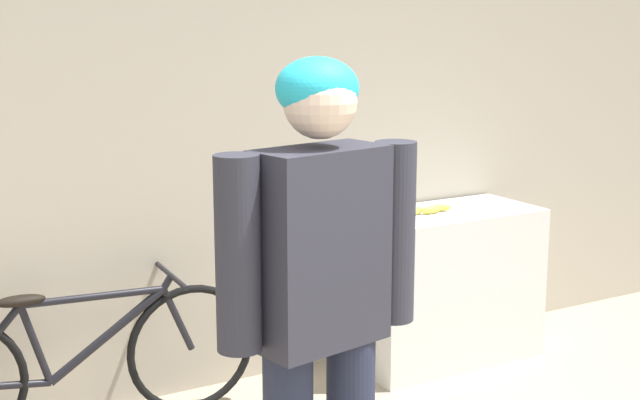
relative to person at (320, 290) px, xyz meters
The scene contains 5 objects.
wall_back 1.77m from the person, 79.55° to the left, with size 8.00×0.07×2.60m.
side_shelf 2.22m from the person, 41.38° to the left, with size 1.05×0.52×0.84m.
person is the anchor object (origin of this frame).
bicycle 1.69m from the person, 105.38° to the left, with size 1.70×0.46×0.70m.
banana 2.05m from the person, 43.41° to the left, with size 0.28×0.08×0.04m.
Camera 1 is at (-1.67, -1.45, 1.87)m, focal length 50.00 mm.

